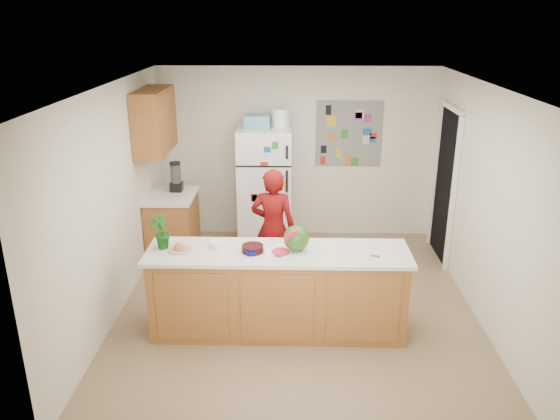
{
  "coord_description": "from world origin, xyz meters",
  "views": [
    {
      "loc": [
        -0.06,
        -5.55,
        3.19
      ],
      "look_at": [
        -0.2,
        0.2,
        1.11
      ],
      "focal_mm": 35.0,
      "sensor_mm": 36.0,
      "label": 1
    }
  ],
  "objects_px": {
    "refrigerator": "(265,187)",
    "watermelon": "(296,238)",
    "person": "(273,228)",
    "cherry_bowl": "(253,248)"
  },
  "relations": [
    {
      "from": "refrigerator",
      "to": "watermelon",
      "type": "relative_size",
      "value": 6.51
    },
    {
      "from": "person",
      "to": "cherry_bowl",
      "type": "bearing_deg",
      "value": 90.46
    },
    {
      "from": "cherry_bowl",
      "to": "person",
      "type": "bearing_deg",
      "value": 81.1
    },
    {
      "from": "person",
      "to": "watermelon",
      "type": "bearing_deg",
      "value": 113.91
    },
    {
      "from": "person",
      "to": "cherry_bowl",
      "type": "height_order",
      "value": "person"
    },
    {
      "from": "refrigerator",
      "to": "cherry_bowl",
      "type": "height_order",
      "value": "refrigerator"
    },
    {
      "from": "person",
      "to": "cherry_bowl",
      "type": "distance_m",
      "value": 1.11
    },
    {
      "from": "person",
      "to": "watermelon",
      "type": "distance_m",
      "value": 1.13
    },
    {
      "from": "refrigerator",
      "to": "watermelon",
      "type": "distance_m",
      "value": 2.43
    },
    {
      "from": "watermelon",
      "to": "cherry_bowl",
      "type": "xyz_separation_m",
      "value": [
        -0.44,
        -0.03,
        -0.11
      ]
    }
  ]
}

